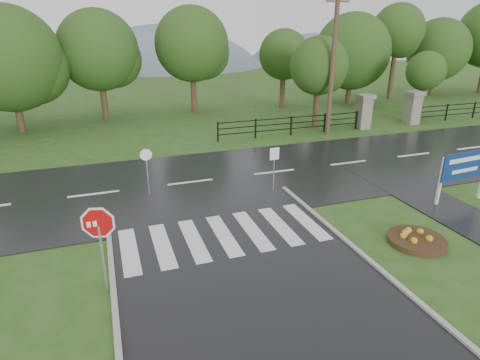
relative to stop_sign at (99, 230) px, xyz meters
name	(u,v)px	position (x,y,z in m)	size (l,w,h in m)	color
ground	(291,344)	(3.70, -3.25, -1.78)	(120.00, 120.00, 0.00)	#2C511B
main_road	(190,183)	(3.70, 6.75, -1.78)	(90.00, 8.00, 0.04)	black
walkway	(451,212)	(12.20, 0.75, -1.78)	(2.20, 11.00, 0.04)	black
crosswalk	(224,235)	(3.70, 1.75, -1.72)	(6.50, 2.80, 0.02)	silver
pillar_west	(364,111)	(16.70, 12.75, -0.60)	(1.00, 1.00, 2.24)	gray
pillar_east	(413,107)	(20.70, 12.75, -0.60)	(1.00, 1.00, 2.24)	gray
fence_west	(291,124)	(11.45, 12.75, -1.06)	(9.58, 0.08, 1.20)	black
hills	(147,155)	(7.19, 61.75, -17.32)	(102.00, 48.00, 48.00)	slate
treeline	(163,117)	(4.70, 20.75, -1.78)	(83.20, 5.20, 10.00)	#214415
stop_sign	(99,230)	(0.00, 0.00, 0.00)	(1.10, 0.32, 2.54)	#939399
estate_billboard	(465,168)	(13.16, 1.40, -0.38)	(2.33, 0.25, 2.04)	silver
flower_bed	(417,239)	(9.35, -0.64, -1.65)	(1.80, 1.80, 0.36)	#332111
reg_sign_small	(274,160)	(6.80, 4.82, -0.44)	(0.41, 0.06, 1.85)	#939399
reg_sign_round	(147,166)	(1.82, 5.87, -0.50)	(0.46, 0.06, 1.99)	#939399
utility_pole_east	(333,65)	(13.76, 12.25, 2.46)	(1.48, 0.28, 8.35)	#473523
entrance_tree_left	(319,66)	(14.00, 14.25, 2.17)	(3.74, 3.74, 5.85)	#3D2B1C
entrance_tree_right	(426,71)	(22.71, 14.25, 1.55)	(2.75, 2.75, 4.74)	#3D2B1C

